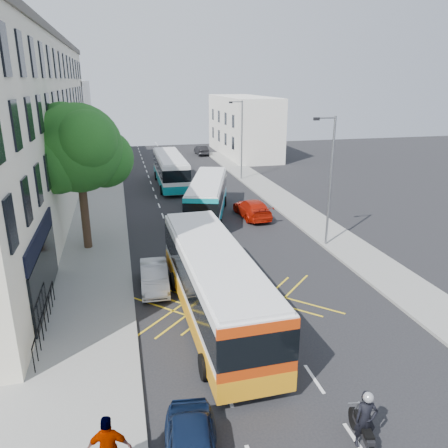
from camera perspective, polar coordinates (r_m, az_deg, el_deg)
ground at (r=16.85m, az=11.69°, el=-19.20°), size 120.00×120.00×0.00m
pavement_left at (r=28.85m, az=-17.28°, el=-3.00°), size 5.00×70.00×0.15m
pavement_right at (r=31.85m, az=12.69°, el=-0.59°), size 3.00×70.00×0.15m
terrace_main at (r=37.40m, az=-26.09°, el=11.30°), size 8.30×45.00×13.50m
terrace_far at (r=67.58m, az=-20.69°, el=12.82°), size 8.00×20.00×10.00m
building_right at (r=62.65m, az=2.49°, el=12.67°), size 6.00×18.00×8.00m
street_tree at (r=27.27m, az=-18.54°, el=9.25°), size 6.30×5.70×8.80m
lamp_near at (r=27.51m, az=13.61°, el=6.20°), size 1.45×0.15×8.00m
lamp_far at (r=45.98m, az=2.22°, el=11.40°), size 1.45×0.15×8.00m
railings at (r=19.95m, az=-22.38°, el=-11.42°), size 0.08×5.60×1.14m
bus_near at (r=19.16m, az=-1.25°, el=-7.76°), size 3.13×11.78×3.30m
bus_mid at (r=33.85m, az=-2.16°, el=3.55°), size 5.27×10.60×2.91m
bus_far at (r=44.29m, az=-7.03°, el=7.08°), size 2.84×10.99×3.08m
motorbike at (r=14.19m, az=17.92°, el=-23.42°), size 0.77×2.17×1.94m
parked_car_silver at (r=22.65m, az=-9.09°, el=-6.77°), size 1.49×3.91×1.27m
red_hatchback at (r=33.79m, az=3.71°, el=2.04°), size 2.19×4.91×1.40m
distant_car_grey at (r=54.34m, az=-6.46°, el=8.15°), size 2.53×4.88×1.31m
distant_car_dark at (r=62.84m, az=-2.98°, el=9.62°), size 1.56×4.09×1.33m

